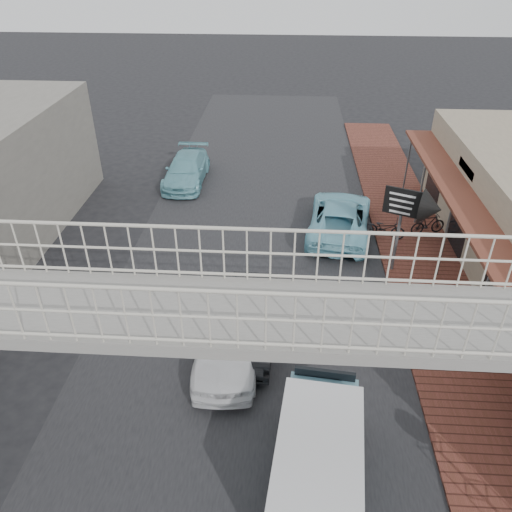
# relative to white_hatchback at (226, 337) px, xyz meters

# --- Properties ---
(ground) EXTENTS (120.00, 120.00, 0.00)m
(ground) POSITION_rel_white_hatchback_xyz_m (0.50, -0.22, -0.77)
(ground) COLOR black
(ground) RESTS_ON ground
(road_strip) EXTENTS (10.00, 60.00, 0.01)m
(road_strip) POSITION_rel_white_hatchback_xyz_m (0.50, -0.22, -0.77)
(road_strip) COLOR black
(road_strip) RESTS_ON ground
(sidewalk) EXTENTS (3.00, 40.00, 0.10)m
(sidewalk) POSITION_rel_white_hatchback_xyz_m (7.00, 2.78, -0.72)
(sidewalk) COLOR brown
(sidewalk) RESTS_ON ground
(footbridge) EXTENTS (16.40, 2.40, 6.34)m
(footbridge) POSITION_rel_white_hatchback_xyz_m (0.50, -4.22, 2.40)
(footbridge) COLOR gray
(footbridge) RESTS_ON ground
(white_hatchback) EXTENTS (2.07, 4.63, 1.55)m
(white_hatchback) POSITION_rel_white_hatchback_xyz_m (0.00, 0.00, 0.00)
(white_hatchback) COLOR white
(white_hatchback) RESTS_ON ground
(dark_sedan) EXTENTS (1.64, 4.45, 1.46)m
(dark_sedan) POSITION_rel_white_hatchback_xyz_m (0.64, 0.92, -0.05)
(dark_sedan) COLOR black
(dark_sedan) RESTS_ON ground
(angkot_curb) EXTENTS (3.19, 5.66, 1.49)m
(angkot_curb) POSITION_rel_white_hatchback_xyz_m (3.97, 7.84, -0.03)
(angkot_curb) COLOR #7EC8DB
(angkot_curb) RESTS_ON ground
(angkot_far) EXTENTS (1.97, 4.75, 1.37)m
(angkot_far) POSITION_rel_white_hatchback_xyz_m (-3.50, 12.67, -0.09)
(angkot_far) COLOR #6DB0BD
(angkot_far) RESTS_ON ground
(angkot_van) EXTENTS (2.25, 4.23, 1.99)m
(angkot_van) POSITION_rel_white_hatchback_xyz_m (2.53, -4.17, 0.49)
(angkot_van) COLOR black
(angkot_van) RESTS_ON ground
(motorcycle_near) EXTENTS (1.79, 0.97, 0.89)m
(motorcycle_near) POSITION_rel_white_hatchback_xyz_m (5.80, 7.39, -0.23)
(motorcycle_near) COLOR black
(motorcycle_near) RESTS_ON sidewalk
(motorcycle_far) EXTENTS (1.61, 0.87, 0.93)m
(motorcycle_far) POSITION_rel_white_hatchback_xyz_m (7.69, 7.82, -0.21)
(motorcycle_far) COLOR black
(motorcycle_far) RESTS_ON sidewalk
(arrow_sign) EXTENTS (2.08, 1.41, 3.45)m
(arrow_sign) POSITION_rel_white_hatchback_xyz_m (6.53, 4.63, 2.11)
(arrow_sign) COLOR #59595B
(arrow_sign) RESTS_ON sidewalk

